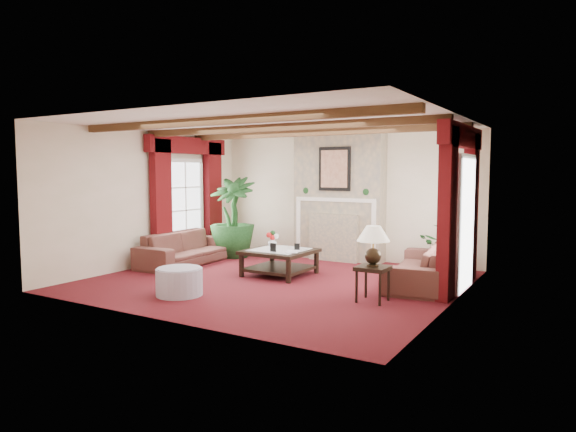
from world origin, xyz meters
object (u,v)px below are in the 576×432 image
Objects in this scene: sofa_right at (421,259)px; potted_palm at (233,235)px; coffee_table at (280,262)px; side_table at (373,284)px; ottoman at (179,282)px; sofa_left at (186,243)px.

sofa_right is 4.45m from potted_palm.
coffee_table is (-2.45, -0.54, -0.20)m from sofa_right.
side_table is 0.74× the size of ottoman.
coffee_table is at bearing -92.36° from sofa_left.
coffee_table is 2.16m from ottoman.
side_table is (2.18, -0.94, 0.03)m from coffee_table.
potted_palm is at bearing 149.80° from coffee_table.
potted_palm is (-4.41, 0.64, 0.06)m from sofa_right.
sofa_left is 1.99× the size of coffee_table.
sofa_right is 1.52m from side_table.
potted_palm reaches higher than sofa_right.
coffee_table is (1.96, -1.18, -0.26)m from potted_palm.
side_table reaches higher than ottoman.
sofa_left reaches higher than coffee_table.
ottoman is (-0.51, -2.10, -0.03)m from coffee_table.
potted_palm is 3.65× the size of side_table.
potted_palm is 2.69× the size of ottoman.
sofa_right is 3.24× the size of ottoman.
ottoman is at bearing -143.15° from sofa_left.
sofa_right is 2.52m from coffee_table.
ottoman is (1.73, -2.08, -0.23)m from sofa_left.
potted_palm is (0.28, 1.20, 0.06)m from sofa_left.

